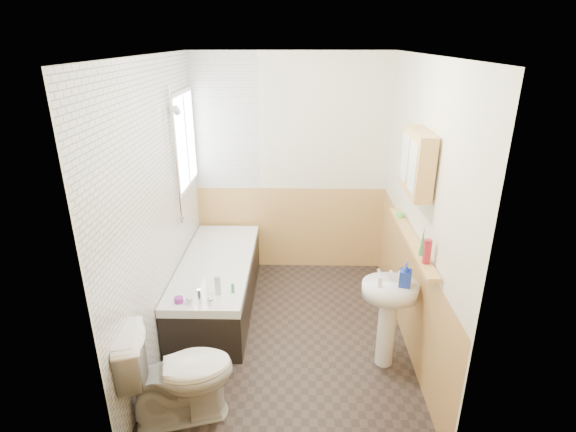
# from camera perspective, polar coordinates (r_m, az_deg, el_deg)

# --- Properties ---
(floor) EXTENTS (2.80, 2.80, 0.00)m
(floor) POSITION_cam_1_polar(r_m,az_deg,el_deg) (4.41, -0.05, -14.75)
(floor) COLOR black
(floor) RESTS_ON ground
(ceiling) EXTENTS (2.80, 2.80, 0.00)m
(ceiling) POSITION_cam_1_polar(r_m,az_deg,el_deg) (3.55, -0.06, 19.74)
(ceiling) COLOR white
(ceiling) RESTS_ON ground
(wall_back) EXTENTS (2.20, 0.02, 2.50)m
(wall_back) POSITION_cam_1_polar(r_m,az_deg,el_deg) (5.14, 0.32, 6.26)
(wall_back) COLOR #EDE7C4
(wall_back) RESTS_ON ground
(wall_front) EXTENTS (2.20, 0.02, 2.50)m
(wall_front) POSITION_cam_1_polar(r_m,az_deg,el_deg) (2.54, -0.80, -11.04)
(wall_front) COLOR #EDE7C4
(wall_front) RESTS_ON ground
(wall_left) EXTENTS (0.02, 2.80, 2.50)m
(wall_left) POSITION_cam_1_polar(r_m,az_deg,el_deg) (3.98, -16.23, 0.67)
(wall_left) COLOR #EDE7C4
(wall_left) RESTS_ON ground
(wall_right) EXTENTS (0.02, 2.80, 2.50)m
(wall_right) POSITION_cam_1_polar(r_m,az_deg,el_deg) (3.94, 16.32, 0.41)
(wall_right) COLOR #EDE7C4
(wall_right) RESTS_ON ground
(wainscot_right) EXTENTS (0.01, 2.80, 1.00)m
(wainscot_right) POSITION_cam_1_polar(r_m,az_deg,el_deg) (4.25, 14.96, -9.04)
(wainscot_right) COLOR tan
(wainscot_right) RESTS_ON wall_right
(wainscot_front) EXTENTS (2.20, 0.01, 1.00)m
(wainscot_front) POSITION_cam_1_polar(r_m,az_deg,el_deg) (3.03, -0.71, -22.82)
(wainscot_front) COLOR tan
(wainscot_front) RESTS_ON wall_front
(wainscot_back) EXTENTS (2.20, 0.01, 1.00)m
(wainscot_back) POSITION_cam_1_polar(r_m,az_deg,el_deg) (5.37, 0.30, -1.53)
(wainscot_back) COLOR tan
(wainscot_back) RESTS_ON wall_back
(tile_cladding_left) EXTENTS (0.01, 2.80, 2.50)m
(tile_cladding_left) POSITION_cam_1_polar(r_m,az_deg,el_deg) (3.98, -15.92, 0.67)
(tile_cladding_left) COLOR white
(tile_cladding_left) RESTS_ON wall_left
(tile_return_back) EXTENTS (0.75, 0.01, 1.50)m
(tile_return_back) POSITION_cam_1_polar(r_m,az_deg,el_deg) (5.07, -8.07, 11.63)
(tile_return_back) COLOR white
(tile_return_back) RESTS_ON wall_back
(window) EXTENTS (0.03, 0.79, 0.99)m
(window) POSITION_cam_1_polar(r_m,az_deg,el_deg) (4.74, -12.91, 9.35)
(window) COLOR white
(window) RESTS_ON wall_left
(bathtub) EXTENTS (0.70, 1.78, 0.68)m
(bathtub) POSITION_cam_1_polar(r_m,az_deg,el_deg) (4.71, -8.93, -8.38)
(bathtub) COLOR black
(bathtub) RESTS_ON floor
(shower_riser) EXTENTS (0.11, 0.09, 1.30)m
(shower_riser) POSITION_cam_1_polar(r_m,az_deg,el_deg) (4.28, -14.09, 8.52)
(shower_riser) COLOR silver
(shower_riser) RESTS_ON wall_left
(toilet) EXTENTS (0.88, 0.64, 0.78)m
(toilet) POSITION_cam_1_polar(r_m,az_deg,el_deg) (3.49, -13.76, -18.83)
(toilet) COLOR white
(toilet) RESTS_ON floor
(sink) EXTENTS (0.46, 0.37, 0.89)m
(sink) POSITION_cam_1_polar(r_m,az_deg,el_deg) (3.86, 12.64, -11.20)
(sink) COLOR white
(sink) RESTS_ON floor
(pine_shelf) EXTENTS (0.10, 1.40, 0.03)m
(pine_shelf) POSITION_cam_1_polar(r_m,az_deg,el_deg) (3.91, 15.36, -2.83)
(pine_shelf) COLOR tan
(pine_shelf) RESTS_ON wall_right
(medicine_cabinet) EXTENTS (0.14, 0.55, 0.50)m
(medicine_cabinet) POSITION_cam_1_polar(r_m,az_deg,el_deg) (3.66, 16.07, 6.53)
(medicine_cabinet) COLOR tan
(medicine_cabinet) RESTS_ON wall_right
(foam_can) EXTENTS (0.07, 0.07, 0.19)m
(foam_can) POSITION_cam_1_polar(r_m,az_deg,el_deg) (3.46, 17.26, -4.34)
(foam_can) COLOR maroon
(foam_can) RESTS_ON pine_shelf
(green_bottle) EXTENTS (0.06, 0.06, 0.23)m
(green_bottle) POSITION_cam_1_polar(r_m,az_deg,el_deg) (3.57, 16.74, -3.08)
(green_bottle) COLOR #388447
(green_bottle) RESTS_ON pine_shelf
(black_jar) EXTENTS (0.08, 0.08, 0.05)m
(black_jar) POSITION_cam_1_polar(r_m,az_deg,el_deg) (4.30, 14.05, 0.17)
(black_jar) COLOR #59C647
(black_jar) RESTS_ON pine_shelf
(soap_bottle) EXTENTS (0.14, 0.22, 0.09)m
(soap_bottle) POSITION_cam_1_polar(r_m,az_deg,el_deg) (3.70, 14.63, -7.96)
(soap_bottle) COLOR #19339E
(soap_bottle) RESTS_ON sink
(clear_bottle) EXTENTS (0.04, 0.04, 0.09)m
(clear_bottle) POSITION_cam_1_polar(r_m,az_deg,el_deg) (3.65, 11.58, -8.22)
(clear_bottle) COLOR silver
(clear_bottle) RESTS_ON sink
(blue_gel) EXTENTS (0.05, 0.03, 0.18)m
(blue_gel) POSITION_cam_1_polar(r_m,az_deg,el_deg) (3.97, -8.91, -8.71)
(blue_gel) COLOR silver
(blue_gel) RESTS_ON bathtub
(cream_jar) EXTENTS (0.08, 0.08, 0.05)m
(cream_jar) POSITION_cam_1_polar(r_m,az_deg,el_deg) (3.96, -13.70, -10.32)
(cream_jar) COLOR purple
(cream_jar) RESTS_ON bathtub
(orange_bottle) EXTENTS (0.03, 0.03, 0.08)m
(orange_bottle) POSITION_cam_1_polar(r_m,az_deg,el_deg) (4.00, -7.02, -9.11)
(orange_bottle) COLOR #388447
(orange_bottle) RESTS_ON bathtub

